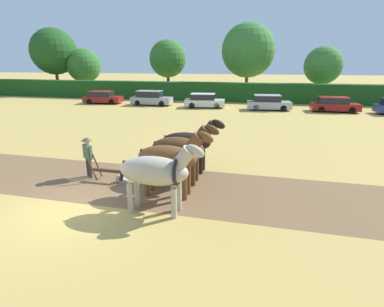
% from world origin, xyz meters
% --- Properties ---
extents(ground_plane, '(240.00, 240.00, 0.00)m').
position_xyz_m(ground_plane, '(0.00, 0.00, 0.00)').
color(ground_plane, tan).
extents(plowed_furrow_strip, '(30.77, 4.55, 0.01)m').
position_xyz_m(plowed_furrow_strip, '(-1.88, 2.51, 0.00)').
color(plowed_furrow_strip, brown).
rests_on(plowed_furrow_strip, ground).
extents(hedgerow, '(71.27, 1.93, 2.25)m').
position_xyz_m(hedgerow, '(0.00, 29.69, 1.12)').
color(hedgerow, '#194719').
rests_on(hedgerow, ground).
extents(tree_far_left, '(6.76, 6.76, 9.56)m').
position_xyz_m(tree_far_left, '(-25.09, 33.71, 6.17)').
color(tree_far_left, brown).
rests_on(tree_far_left, ground).
extents(tree_left, '(5.02, 5.02, 6.65)m').
position_xyz_m(tree_left, '(-20.83, 34.56, 4.13)').
color(tree_left, '#423323').
rests_on(tree_left, ground).
extents(tree_center_left, '(5.27, 5.27, 7.75)m').
position_xyz_m(tree_center_left, '(-7.83, 35.51, 5.10)').
color(tree_center_left, '#423323').
rests_on(tree_center_left, ground).
extents(tree_center, '(7.22, 7.22, 9.78)m').
position_xyz_m(tree_center, '(3.51, 35.82, 6.16)').
color(tree_center, brown).
rests_on(tree_center, ground).
extents(tree_center_right, '(4.59, 4.59, 6.54)m').
position_xyz_m(tree_center_right, '(12.87, 33.46, 4.23)').
color(tree_center_right, brown).
rests_on(tree_center_right, ground).
extents(draft_horse_lead_left, '(2.86, 0.98, 2.38)m').
position_xyz_m(draft_horse_lead_left, '(2.81, 0.49, 1.38)').
color(draft_horse_lead_left, '#B2A38E').
rests_on(draft_horse_lead_left, ground).
extents(draft_horse_lead_right, '(2.86, 0.95, 2.49)m').
position_xyz_m(draft_horse_lead_right, '(2.84, 1.80, 1.40)').
color(draft_horse_lead_right, brown).
rests_on(draft_horse_lead_right, ground).
extents(draft_horse_trail_left, '(2.83, 1.03, 2.46)m').
position_xyz_m(draft_horse_trail_left, '(2.85, 3.10, 1.37)').
color(draft_horse_trail_left, '#513319').
rests_on(draft_horse_trail_left, ground).
extents(draft_horse_trail_right, '(2.88, 0.90, 2.42)m').
position_xyz_m(draft_horse_trail_right, '(2.88, 4.40, 1.32)').
color(draft_horse_trail_right, black).
rests_on(draft_horse_trail_right, ground).
extents(plow, '(1.60, 0.47, 1.13)m').
position_xyz_m(plow, '(0.16, 2.48, 0.32)').
color(plow, '#4C331E').
rests_on(plow, ground).
extents(farmer_at_plow, '(0.55, 0.43, 1.67)m').
position_xyz_m(farmer_at_plow, '(-0.99, 2.75, 0.97)').
color(farmer_at_plow, '#38332D').
rests_on(farmer_at_plow, ground).
extents(farmer_beside_team, '(0.40, 0.59, 1.62)m').
position_xyz_m(farmer_beside_team, '(3.08, 6.19, 0.93)').
color(farmer_beside_team, '#28334C').
rests_on(farmer_beside_team, ground).
extents(parked_car_far_left, '(4.47, 2.12, 1.43)m').
position_xyz_m(parked_car_far_left, '(-12.32, 24.24, 0.69)').
color(parked_car_far_left, maroon).
rests_on(parked_car_far_left, ground).
extents(parked_car_left, '(4.51, 1.78, 1.60)m').
position_xyz_m(parked_car_left, '(-6.27, 24.11, 0.76)').
color(parked_car_left, '#9E9EA8').
rests_on(parked_car_left, ground).
extents(parked_car_center_left, '(4.36, 2.27, 1.47)m').
position_xyz_m(parked_car_center_left, '(-0.15, 23.63, 0.71)').
color(parked_car_center_left, silver).
rests_on(parked_car_center_left, ground).
extents(parked_car_center, '(4.41, 2.17, 1.51)m').
position_xyz_m(parked_car_center, '(6.44, 23.38, 0.72)').
color(parked_car_center, '#A8A8B2').
rests_on(parked_car_center, ground).
extents(parked_car_center_right, '(4.40, 1.85, 1.43)m').
position_xyz_m(parked_car_center_right, '(12.64, 23.68, 0.69)').
color(parked_car_center_right, maroon).
rests_on(parked_car_center_right, ground).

